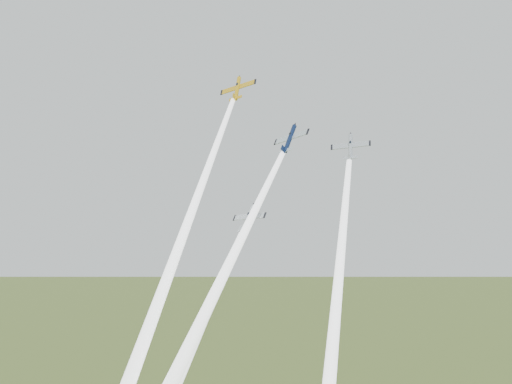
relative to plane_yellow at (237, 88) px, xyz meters
name	(u,v)px	position (x,y,z in m)	size (l,w,h in m)	color
plane_yellow	(237,88)	(0.00, 0.00, 0.00)	(8.26, 8.20, 1.29)	gold
smoke_trail_yellow	(172,264)	(3.58, -23.65, -34.28)	(2.69, 2.69, 77.20)	white
plane_navy	(290,139)	(16.50, -6.78, -12.22)	(8.05, 7.98, 1.26)	#0E1B3E
smoke_trail_navy	(214,296)	(13.43, -25.04, -38.76)	(2.69, 2.69, 58.31)	white
plane_silver_right	(350,147)	(27.44, -4.64, -14.19)	(6.96, 6.91, 1.09)	#B1B7C0
smoke_trail_silver_right	(331,365)	(34.56, -26.17, -46.70)	(2.69, 2.69, 72.88)	white
plane_silver_low	(248,218)	(10.96, -12.02, -26.57)	(7.17, 7.11, 1.12)	silver
smoke_trail_silver_low	(179,378)	(9.87, -29.20, -51.24)	(2.69, 2.69, 53.77)	white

